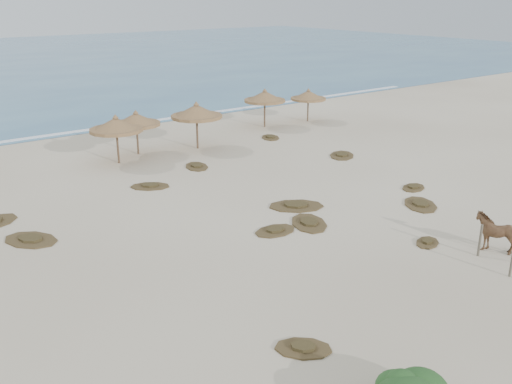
# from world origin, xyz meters

# --- Properties ---
(ground) EXTENTS (160.00, 160.00, 0.00)m
(ground) POSITION_xyz_m (0.00, 0.00, 0.00)
(ground) COLOR beige
(ground) RESTS_ON ground
(foam_line) EXTENTS (70.00, 0.60, 0.01)m
(foam_line) POSITION_xyz_m (0.00, 26.00, 0.00)
(foam_line) COLOR white
(foam_line) RESTS_ON ground
(palapa_2) EXTENTS (4.10, 4.10, 2.95)m
(palapa_2) POSITION_xyz_m (-1.14, 16.55, 2.29)
(palapa_2) COLOR brown
(palapa_2) RESTS_ON ground
(palapa_3) EXTENTS (3.60, 3.60, 3.09)m
(palapa_3) POSITION_xyz_m (4.40, 16.65, 2.40)
(palapa_3) COLOR brown
(palapa_3) RESTS_ON ground
(palapa_4) EXTENTS (3.18, 3.18, 2.80)m
(palapa_4) POSITION_xyz_m (0.68, 17.72, 2.18)
(palapa_4) COLOR brown
(palapa_4) RESTS_ON ground
(palapa_5) EXTENTS (3.95, 3.95, 2.91)m
(palapa_5) POSITION_xyz_m (11.77, 19.06, 2.26)
(palapa_5) COLOR brown
(palapa_5) RESTS_ON ground
(palapa_6) EXTENTS (3.57, 3.57, 2.60)m
(palapa_6) POSITION_xyz_m (15.71, 18.59, 2.02)
(palapa_6) COLOR brown
(palapa_6) RESTS_ON ground
(horse) EXTENTS (1.65, 1.96, 1.52)m
(horse) POSITION_xyz_m (5.79, -3.82, 0.76)
(horse) COLOR olive
(horse) RESTS_ON ground
(fence_post_near) EXTENTS (0.12, 0.12, 1.30)m
(fence_post_near) POSITION_xyz_m (4.73, -3.69, 0.65)
(fence_post_near) COLOR brown
(fence_post_near) RESTS_ON ground
(fence_post_far) EXTENTS (0.09, 0.09, 1.20)m
(fence_post_far) POSITION_xyz_m (4.11, -5.36, 0.60)
(fence_post_far) COLOR brown
(fence_post_far) RESTS_ON ground
(scrub_1) EXTENTS (2.60, 2.90, 0.16)m
(scrub_1) POSITION_xyz_m (-8.75, 8.13, 0.05)
(scrub_1) COLOR brown
(scrub_1) RESTS_ON ground
(scrub_2) EXTENTS (1.96, 1.30, 0.16)m
(scrub_2) POSITION_xyz_m (-0.10, 2.86, 0.05)
(scrub_2) COLOR brown
(scrub_2) RESTS_ON ground
(scrub_3) EXTENTS (3.15, 2.86, 0.16)m
(scrub_3) POSITION_xyz_m (2.57, 4.61, 0.05)
(scrub_3) COLOR brown
(scrub_3) RESTS_ON ground
(scrub_4) EXTENTS (1.86, 1.51, 0.16)m
(scrub_4) POSITION_xyz_m (9.21, 3.00, 0.05)
(scrub_4) COLOR brown
(scrub_4) RESTS_ON ground
(scrub_5) EXTENTS (2.69, 2.60, 0.16)m
(scrub_5) POSITION_xyz_m (10.64, 9.67, 0.05)
(scrub_5) COLOR brown
(scrub_5) RESTS_ON ground
(scrub_7) EXTENTS (1.85, 2.28, 0.16)m
(scrub_7) POSITION_xyz_m (2.14, 13.03, 0.05)
(scrub_7) COLOR brown
(scrub_7) RESTS_ON ground
(scrub_9) EXTENTS (2.42, 2.77, 0.16)m
(scrub_9) POSITION_xyz_m (1.62, 2.64, 0.05)
(scrub_9) COLOR brown
(scrub_9) RESTS_ON ground
(scrub_10) EXTENTS (1.95, 2.22, 0.16)m
(scrub_10) POSITION_xyz_m (9.93, 16.00, 0.05)
(scrub_10) COLOR brown
(scrub_10) RESTS_ON ground
(scrub_11) EXTENTS (1.96, 1.93, 0.16)m
(scrub_11) POSITION_xyz_m (-4.76, -4.27, 0.05)
(scrub_11) COLOR brown
(scrub_11) RESTS_ON ground
(scrub_12) EXTENTS (1.57, 1.33, 0.16)m
(scrub_12) POSITION_xyz_m (4.10, -1.79, 0.05)
(scrub_12) COLOR brown
(scrub_12) RESTS_ON ground
(scrub_13) EXTENTS (2.46, 2.28, 0.16)m
(scrub_13) POSITION_xyz_m (-1.68, 11.41, 0.05)
(scrub_13) COLOR brown
(scrub_13) RESTS_ON ground
(scrub_14) EXTENTS (2.58, 2.72, 0.16)m
(scrub_14) POSITION_xyz_m (7.46, 1.18, 0.05)
(scrub_14) COLOR brown
(scrub_14) RESTS_ON ground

